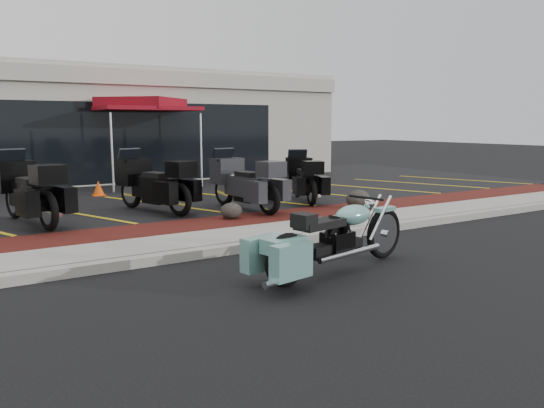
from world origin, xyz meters
TOP-DOWN VIEW (x-y plane):
  - ground at (0.00, 0.00)m, footprint 90.00×90.00m
  - curb at (0.00, 0.90)m, footprint 24.00×0.25m
  - sidewalk at (0.00, 1.60)m, footprint 24.00×1.20m
  - mulch_bed at (0.00, 2.80)m, footprint 24.00×1.20m
  - upper_lot at (0.00, 8.20)m, footprint 26.00×9.60m
  - dealership_building at (0.00, 14.47)m, footprint 18.00×8.16m
  - boulder_mid at (0.51, 2.97)m, footprint 0.47×0.39m
  - boulder_right at (3.68, 2.66)m, footprint 0.60×0.50m
  - hero_cruiser at (1.30, -0.71)m, footprint 3.12×1.34m
  - touring_black_front at (-3.32, 5.40)m, footprint 1.47×2.66m
  - touring_black_mid at (-0.83, 5.49)m, footprint 1.62×2.58m
  - touring_grey at (1.20, 4.67)m, footprint 1.20×2.49m
  - touring_black_rear at (3.57, 5.01)m, footprint 1.62×2.38m
  - traffic_cone at (-0.93, 8.14)m, footprint 0.38×0.38m
  - popup_canopy at (1.00, 10.03)m, footprint 3.58×3.58m

SIDE VIEW (x-z plane):
  - ground at x=0.00m, z-range 0.00..0.00m
  - curb at x=0.00m, z-range 0.00..0.15m
  - sidewalk at x=0.00m, z-range 0.00..0.15m
  - upper_lot at x=0.00m, z-range 0.00..0.15m
  - mulch_bed at x=0.00m, z-range 0.00..0.16m
  - boulder_mid at x=0.51m, z-range 0.16..0.49m
  - traffic_cone at x=-0.93m, z-range 0.15..0.56m
  - boulder_right at x=3.68m, z-range 0.16..0.59m
  - hero_cruiser at x=1.30m, z-range 0.00..1.07m
  - touring_black_rear at x=3.57m, z-range 0.15..1.44m
  - touring_grey at x=1.20m, z-range 0.15..1.55m
  - touring_black_mid at x=-0.83m, z-range 0.15..1.56m
  - touring_black_front at x=-3.32m, z-range 0.15..1.61m
  - dealership_building at x=0.00m, z-range 0.01..4.01m
  - popup_canopy at x=1.00m, z-range 1.28..4.05m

